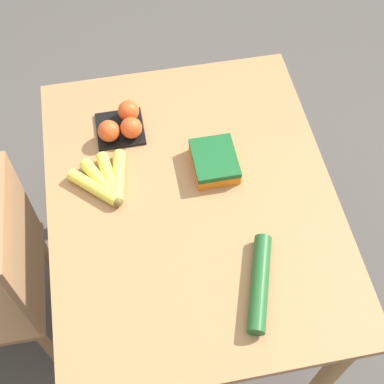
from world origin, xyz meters
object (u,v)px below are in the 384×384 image
object	(u,v)px
chair	(1,280)
carrot_bag	(214,161)
banana_bunch	(106,181)
tomato_pack	(122,124)
cucumber_near	(260,283)

from	to	relation	value
chair	carrot_bag	xyz separation A→B (m)	(0.12, -0.74, 0.33)
banana_bunch	tomato_pack	distance (m)	0.21
chair	banana_bunch	distance (m)	0.52
banana_bunch	carrot_bag	size ratio (longest dim) A/B	1.22
chair	carrot_bag	distance (m)	0.81
carrot_bag	cucumber_near	size ratio (longest dim) A/B	0.58
carrot_bag	tomato_pack	bearing A→B (deg)	53.72
cucumber_near	tomato_pack	bearing A→B (deg)	26.24
chair	tomato_pack	xyz separation A→B (m)	(0.31, -0.48, 0.33)
carrot_bag	chair	bearing A→B (deg)	98.93
chair	carrot_bag	bearing A→B (deg)	99.91
banana_bunch	carrot_bag	bearing A→B (deg)	-89.02
banana_bunch	tomato_pack	bearing A→B (deg)	-20.88
tomato_pack	banana_bunch	bearing A→B (deg)	159.12
chair	carrot_bag	size ratio (longest dim) A/B	5.70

